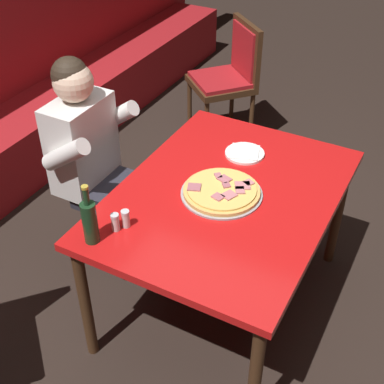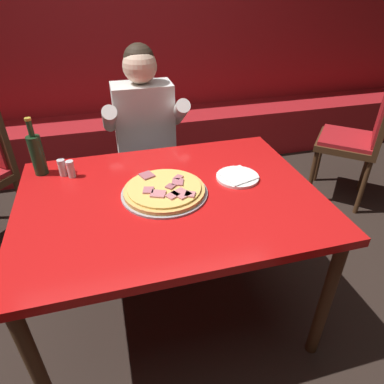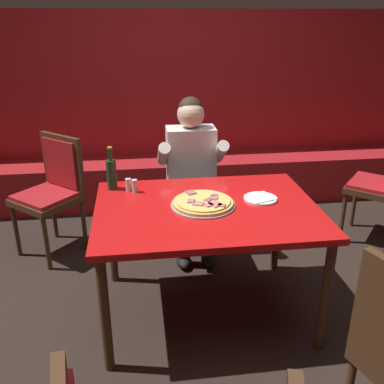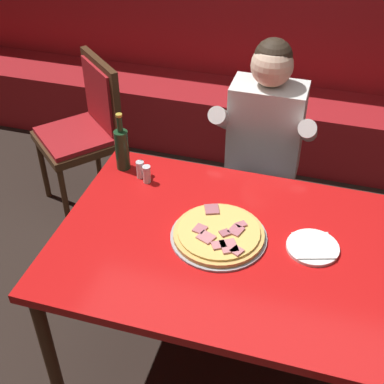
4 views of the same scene
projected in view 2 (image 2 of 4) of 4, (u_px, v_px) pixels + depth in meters
The scene contains 11 objects.
ground_plane at pixel (174, 306), 1.97m from camera, with size 24.00×24.00×0.00m, color black.
booth_wall_panel at pixel (121, 57), 3.23m from camera, with size 6.80×0.16×1.90m, color #A3191E.
booth_bench at pixel (132, 141), 3.36m from camera, with size 6.46×0.48×0.46m, color #A3191E.
main_dining_table at pixel (170, 209), 1.60m from camera, with size 1.35×1.00×0.77m.
pizza at pixel (165, 190), 1.55m from camera, with size 0.39×0.39×0.05m.
plate_white_paper at pixel (238, 177), 1.68m from camera, with size 0.21×0.21×0.02m.
beer_bottle at pixel (37, 154), 1.67m from camera, with size 0.07×0.07×0.29m.
shaker_parmesan at pixel (62, 168), 1.69m from camera, with size 0.04×0.04×0.09m.
shaker_oregano at pixel (71, 170), 1.68m from camera, with size 0.04×0.04×0.09m.
diner_seated_blue_shirt at pixel (147, 139), 2.24m from camera, with size 0.53×0.53×1.27m.
dining_chair_near_right at pixel (360, 135), 2.62m from camera, with size 0.62×0.62×0.95m.
Camera 2 is at (-0.24, -1.28, 1.62)m, focal length 32.00 mm.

